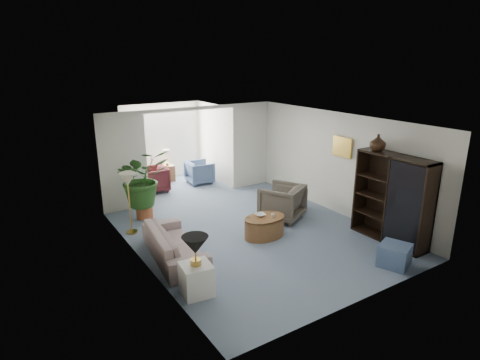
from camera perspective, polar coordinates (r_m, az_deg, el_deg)
floor at (r=8.96m, az=2.09°, el=-7.70°), size 6.00×6.00×0.00m
sunroom_floor at (r=12.32m, az=-8.80°, el=-0.89°), size 2.60×2.60×0.00m
back_pier_left at (r=10.37m, az=-16.22°, el=2.41°), size 1.20×0.12×2.50m
back_pier_right at (r=11.95m, az=1.49°, el=4.96°), size 1.20×0.12×2.50m
back_header at (r=10.82m, az=-6.97°, el=10.02°), size 2.60×0.12×0.10m
window_pane at (r=12.95m, az=-11.04°, el=6.27°), size 2.20×0.02×1.50m
window_blinds at (r=12.92m, az=-10.99°, el=6.25°), size 2.20×0.02×1.50m
framed_picture at (r=9.90m, az=14.38°, el=4.57°), size 0.04×0.50×0.40m
sofa at (r=7.95m, az=-9.33°, el=-8.93°), size 1.04×2.11×0.59m
end_table at (r=6.80m, az=-6.21°, el=-13.84°), size 0.54×0.54×0.53m
table_lamp at (r=6.51m, az=-6.39°, el=-9.17°), size 0.44×0.44×0.30m
floor_lamp at (r=8.91m, az=-15.70°, el=0.11°), size 0.36×0.36×0.28m
coffee_table at (r=8.78m, az=3.49°, el=-6.65°), size 1.00×1.00×0.45m
coffee_bowl at (r=8.73m, az=2.86°, el=-4.98°), size 0.24×0.24×0.06m
coffee_cup at (r=8.68m, az=4.71°, el=-5.03°), size 0.10×0.10×0.08m
wingback_chair at (r=9.68m, az=5.97°, el=-3.14°), size 1.24×1.25×0.85m
side_table_dark at (r=10.37m, az=7.95°, el=-2.69°), size 0.51×0.43×0.55m
entertainment_cabinet at (r=8.90m, az=20.80°, el=-2.54°), size 0.45×1.68×1.87m
cabinet_urn at (r=8.91m, az=19.00°, el=5.07°), size 0.33×0.33×0.35m
ottoman at (r=8.15m, az=21.09°, el=-9.93°), size 0.67×0.67×0.42m
plant_pot at (r=10.05m, az=-13.41°, el=-4.37°), size 0.40×0.40×0.32m
house_plant at (r=9.78m, az=-13.74°, el=0.28°), size 1.24×1.08×1.38m
sunroom_chair_blue at (r=12.46m, az=-5.76°, el=1.09°), size 0.81×0.79×0.69m
sunroom_chair_maroon at (r=11.88m, az=-12.21°, el=0.08°), size 0.85×0.83×0.72m
sunroom_table at (r=12.84m, az=-10.25°, el=0.95°), size 0.43×0.35×0.50m
shelf_clutter at (r=8.63m, az=22.48°, el=-2.22°), size 0.30×0.60×1.06m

